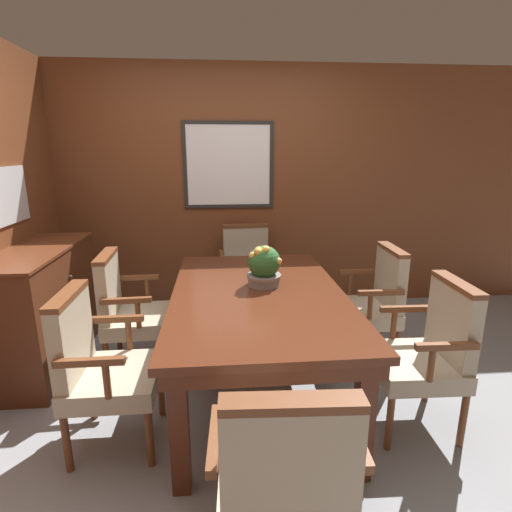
% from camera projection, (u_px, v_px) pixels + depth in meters
% --- Properties ---
extents(ground_plane, '(14.00, 14.00, 0.00)m').
position_uv_depth(ground_plane, '(240.00, 404.00, 2.66)').
color(ground_plane, gray).
extents(wall_back, '(7.20, 0.08, 2.45)m').
position_uv_depth(wall_back, '(230.00, 191.00, 4.08)').
color(wall_back, brown).
rests_on(wall_back, ground_plane).
extents(dining_table, '(1.12, 1.82, 0.74)m').
position_uv_depth(dining_table, '(258.00, 304.00, 2.64)').
color(dining_table, '#4C2314').
rests_on(dining_table, ground_plane).
extents(chair_left_near, '(0.49, 0.54, 0.92)m').
position_uv_depth(chair_left_near, '(99.00, 364.00, 2.20)').
color(chair_left_near, brown).
rests_on(chair_left_near, ground_plane).
extents(chair_left_far, '(0.51, 0.56, 0.92)m').
position_uv_depth(chair_left_far, '(128.00, 308.00, 2.97)').
color(chair_left_far, brown).
rests_on(chair_left_far, ground_plane).
extents(chair_head_near, '(0.56, 0.51, 0.92)m').
position_uv_depth(chair_head_near, '(285.00, 480.00, 1.43)').
color(chair_head_near, brown).
rests_on(chair_head_near, ground_plane).
extents(chair_right_far, '(0.50, 0.55, 0.92)m').
position_uv_depth(chair_right_far, '(372.00, 300.00, 3.13)').
color(chair_right_far, brown).
rests_on(chair_right_far, ground_plane).
extents(chair_head_far, '(0.56, 0.52, 0.92)m').
position_uv_depth(chair_head_far, '(247.00, 269.00, 3.95)').
color(chair_head_far, brown).
rests_on(chair_head_far, ground_plane).
extents(chair_right_near, '(0.50, 0.55, 0.92)m').
position_uv_depth(chair_right_near, '(428.00, 349.00, 2.36)').
color(chair_right_near, brown).
rests_on(chair_right_near, ground_plane).
extents(potted_plant, '(0.23, 0.24, 0.29)m').
position_uv_depth(potted_plant, '(264.00, 266.00, 2.70)').
color(potted_plant, gray).
rests_on(potted_plant, dining_table).
extents(sideboard_cabinet, '(0.47, 1.23, 0.93)m').
position_uv_depth(sideboard_cabinet, '(43.00, 308.00, 3.06)').
color(sideboard_cabinet, '#512816').
rests_on(sideboard_cabinet, ground_plane).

